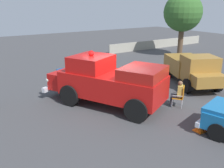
{
  "coord_description": "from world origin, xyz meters",
  "views": [
    {
      "loc": [
        6.41,
        9.67,
        4.76
      ],
      "look_at": [
        0.35,
        0.17,
        1.09
      ],
      "focal_mm": 40.28,
      "sensor_mm": 36.0,
      "label": 1
    }
  ],
  "objects": [
    {
      "name": "ground_plane",
      "position": [
        0.0,
        0.0,
        0.0
      ],
      "size": [
        60.0,
        60.0,
        0.0
      ],
      "primitive_type": "plane",
      "color": "#424244"
    },
    {
      "name": "vintage_fire_truck",
      "position": [
        0.46,
        -0.03,
        1.2
      ],
      "size": [
        4.68,
        6.28,
        2.59
      ],
      "color": "black",
      "rests_on": "ground"
    },
    {
      "name": "parked_pickup",
      "position": [
        -5.54,
        -0.09,
        0.99
      ],
      "size": [
        3.64,
        5.11,
        1.9
      ],
      "color": "black",
      "rests_on": "ground"
    },
    {
      "name": "oak_tree_right",
      "position": [
        -11.23,
        -6.34,
        3.89
      ],
      "size": [
        3.38,
        3.38,
        5.62
      ],
      "color": "brown",
      "rests_on": "ground"
    },
    {
      "name": "background_fence",
      "position": [
        -12.7,
        -10.69,
        0.45
      ],
      "size": [
        12.89,
        0.12,
        0.9
      ],
      "color": "#A8A393",
      "rests_on": "ground"
    },
    {
      "name": "lawn_chair_by_car",
      "position": [
        1.23,
        -4.06,
        0.59
      ],
      "size": [
        0.59,
        0.58,
        1.02
      ],
      "color": "#B7BABF",
      "rests_on": "ground"
    },
    {
      "name": "traffic_cone",
      "position": [
        -1.14,
        4.17,
        0.31
      ],
      "size": [
        0.4,
        0.4,
        0.64
      ],
      "color": "orange",
      "rests_on": "ground"
    },
    {
      "name": "spectator_seated",
      "position": [
        -2.21,
        1.95,
        0.7
      ],
      "size": [
        0.63,
        0.65,
        1.29
      ],
      "color": "#383842",
      "rests_on": "ground"
    },
    {
      "name": "lawn_chair_near_truck",
      "position": [
        -2.29,
        2.06,
        0.59
      ],
      "size": [
        0.69,
        0.69,
        1.02
      ],
      "color": "#B7BABF",
      "rests_on": "ground"
    }
  ]
}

